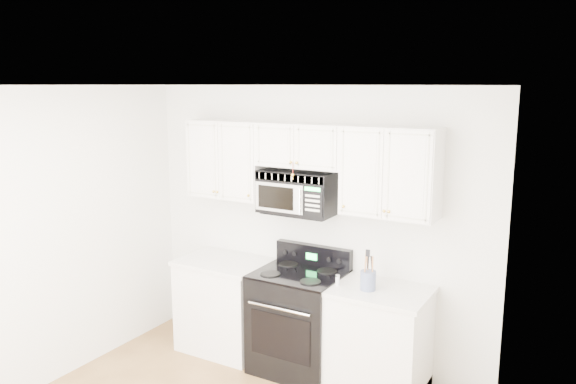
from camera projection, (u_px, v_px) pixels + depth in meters
The scene contains 9 objects.
room at pixel (193, 280), 3.81m from camera, with size 3.51×3.51×2.61m.
base_cabinet_left at pixel (225, 307), 5.59m from camera, with size 0.86×0.65×0.92m.
base_cabinet_right at pixel (377, 343), 4.81m from camera, with size 0.86×0.65×0.92m.
range at pixel (299, 319), 5.15m from camera, with size 0.77×0.70×1.12m.
upper_cabinets at pixel (304, 161), 5.04m from camera, with size 2.44×0.37×0.75m.
microwave at pixel (298, 192), 5.11m from camera, with size 0.70×0.40×0.39m.
utensil_crock at pixel (368, 280), 4.67m from camera, with size 0.13×0.13×0.35m.
shaker_salt at pixel (338, 280), 4.79m from camera, with size 0.04×0.04×0.09m.
shaker_pepper at pixel (362, 281), 4.77m from camera, with size 0.04×0.04×0.09m.
Camera 1 is at (2.37, -2.82, 2.60)m, focal length 35.00 mm.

